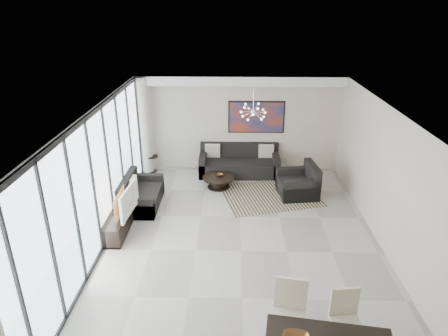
{
  "coord_description": "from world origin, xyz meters",
  "views": [
    {
      "loc": [
        -0.2,
        -7.05,
        4.92
      ],
      "look_at": [
        -0.4,
        1.53,
        1.25
      ],
      "focal_mm": 32.0,
      "sensor_mm": 36.0,
      "label": 1
    }
  ],
  "objects_px": {
    "television": "(124,200)",
    "sofa_main": "(239,164)",
    "coffee_table": "(219,181)",
    "tv_console": "(119,223)"
  },
  "relations": [
    {
      "from": "coffee_table",
      "to": "tv_console",
      "type": "xyz_separation_m",
      "value": [
        -2.18,
        -2.38,
        0.05
      ]
    },
    {
      "from": "sofa_main",
      "to": "tv_console",
      "type": "xyz_separation_m",
      "value": [
        -2.76,
        -3.37,
        -0.07
      ]
    },
    {
      "from": "sofa_main",
      "to": "television",
      "type": "xyz_separation_m",
      "value": [
        -2.6,
        -3.29,
        0.47
      ]
    },
    {
      "from": "sofa_main",
      "to": "television",
      "type": "relative_size",
      "value": 2.16
    },
    {
      "from": "coffee_table",
      "to": "television",
      "type": "xyz_separation_m",
      "value": [
        -2.02,
        -2.3,
        0.59
      ]
    },
    {
      "from": "coffee_table",
      "to": "sofa_main",
      "type": "distance_m",
      "value": 1.16
    },
    {
      "from": "television",
      "to": "tv_console",
      "type": "bearing_deg",
      "value": 121.28
    },
    {
      "from": "television",
      "to": "sofa_main",
      "type": "bearing_deg",
      "value": -33.45
    },
    {
      "from": "sofa_main",
      "to": "television",
      "type": "distance_m",
      "value": 4.22
    },
    {
      "from": "sofa_main",
      "to": "television",
      "type": "height_order",
      "value": "television"
    }
  ]
}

